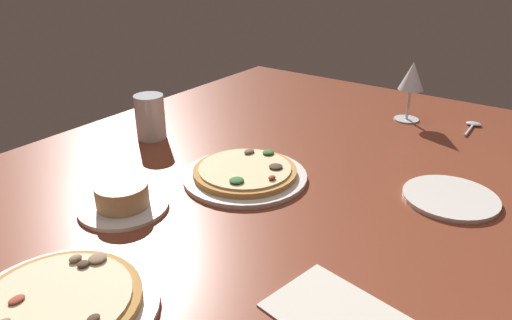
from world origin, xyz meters
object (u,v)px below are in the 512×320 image
ramekin_on_saucer (123,199)px  side_plate (450,198)px  wine_glass_far (412,79)px  pizza_main (247,174)px  spoon (472,126)px  water_glass (150,119)px  paper_menu (343,319)px  pizza_side (59,305)px

ramekin_on_saucer → side_plate: bearing=-51.2°
wine_glass_far → side_plate: (-39.34, -23.03, -11.45)cm
pizza_main → spoon: size_ratio=2.31×
wine_glass_far → water_glass: 70.57cm
wine_glass_far → spoon: size_ratio=1.44×
pizza_main → wine_glass_far: bearing=-14.7°
pizza_main → wine_glass_far: (55.48, -14.58, 10.72)cm
water_glass → paper_menu: water_glass is taller
wine_glass_far → side_plate: bearing=-149.7°
wine_glass_far → spoon: 20.69cm
water_glass → side_plate: 72.40cm
pizza_main → ramekin_on_saucer: size_ratio=1.56×
pizza_main → paper_menu: size_ratio=1.33×
pizza_main → wine_glass_far: 58.36cm
ramekin_on_saucer → spoon: ramekin_on_saucer is taller
pizza_main → spoon: (60.39, -31.11, -0.72)cm
water_glass → spoon: size_ratio=0.99×
side_plate → ramekin_on_saucer: bearing=128.8°
side_plate → paper_menu: size_ratio=0.92×
pizza_main → water_glass: size_ratio=2.34×
ramekin_on_saucer → wine_glass_far: size_ratio=1.02×
water_glass → side_plate: (11.70, -71.29, -4.68)cm
pizza_side → ramekin_on_saucer: 27.80cm
pizza_side → water_glass: water_glass is taller
side_plate → paper_menu: 41.91cm
pizza_side → spoon: pizza_side is taller
pizza_main → side_plate: 40.93cm
wine_glass_far → water_glass: (-51.04, 48.27, -6.77)cm
water_glass → wine_glass_far: bearing=-43.4°
pizza_main → water_glass: (4.45, 33.68, 3.95)cm
water_glass → pizza_side: bearing=-144.4°
pizza_main → spoon: pizza_main is taller
side_plate → paper_menu: side_plate is taller
water_glass → spoon: bearing=-49.2°
water_glass → spoon: (55.95, -64.79, -4.68)cm
pizza_side → wine_glass_far: 103.71cm
pizza_main → paper_menu: 43.61cm
pizza_main → side_plate: pizza_main is taller
pizza_main → pizza_side: same height
pizza_main → pizza_side: 47.14cm
side_plate → paper_menu: bearing=176.7°
pizza_side → wine_glass_far: wine_glass_far is taller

